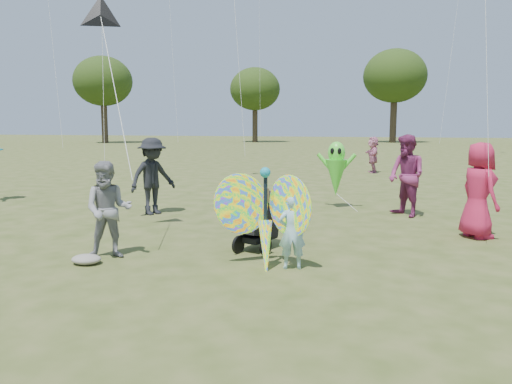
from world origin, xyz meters
TOP-DOWN VIEW (x-y plane):
  - ground at (0.00, 0.00)m, footprint 160.00×160.00m
  - child_girl at (0.48, 1.09)m, footprint 0.48×0.39m
  - adult_man at (-2.53, 0.91)m, footprint 0.95×0.86m
  - grey_bag at (-2.70, 0.49)m, footprint 0.47×0.39m
  - crowd_a at (3.53, 4.10)m, footprint 0.94×1.07m
  - crowd_b at (-3.67, 4.74)m, footprint 1.21×1.39m
  - crowd_e at (2.25, 6.06)m, footprint 1.17×1.20m
  - crowd_j at (1.10, 16.84)m, footprint 0.76×1.57m
  - jogging_stroller at (-0.33, 2.13)m, footprint 0.72×1.13m
  - butterfly_kite at (0.07, 1.03)m, footprint 1.74×0.75m
  - delta_kite_rig at (-3.35, 2.23)m, footprint 1.68×1.56m
  - alien_kite at (0.52, 6.81)m, footprint 1.12×0.69m
  - tree_line at (3.67, 44.99)m, footprint 91.78×33.60m

SIDE VIEW (x-z plane):
  - ground at x=0.00m, z-range 0.00..0.00m
  - grey_bag at x=-2.70m, z-range 0.00..0.15m
  - child_girl at x=0.48m, z-range 0.00..1.14m
  - jogging_stroller at x=-0.33m, z-range 0.07..1.16m
  - butterfly_kite at x=0.07m, z-range -0.10..1.65m
  - adult_man at x=-2.53m, z-range 0.00..1.60m
  - crowd_j at x=1.10m, z-range 0.00..1.63m
  - crowd_a at x=3.53m, z-range 0.00..1.85m
  - crowd_b at x=-3.67m, z-range 0.00..1.86m
  - alien_kite at x=0.52m, z-range 0.10..1.84m
  - crowd_e at x=2.25m, z-range 0.00..1.95m
  - delta_kite_rig at x=-3.35m, z-range 2.49..5.78m
  - tree_line at x=3.67m, z-range 1.47..12.25m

